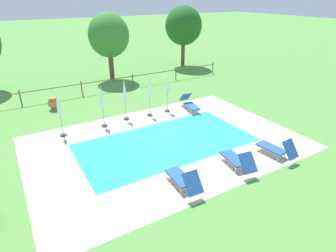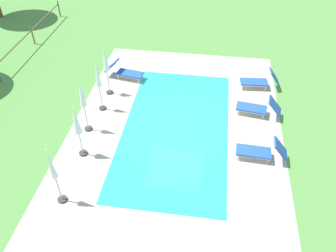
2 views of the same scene
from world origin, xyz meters
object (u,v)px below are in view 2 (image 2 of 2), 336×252
sun_lounger_north_far (260,81)px  sun_lounger_north_end (258,108)px  patio_umbrella_closed_row_mid_east (98,79)px  patio_umbrella_closed_row_west (82,98)px  sun_lounger_north_mid (261,151)px  sun_lounger_north_near_steps (125,71)px  patio_umbrella_closed_row_east (106,64)px  patio_umbrella_closed_row_mid_west (76,123)px  patio_umbrella_closed_row_centre (53,170)px

sun_lounger_north_far → sun_lounger_north_end: sun_lounger_north_far is taller
sun_lounger_north_end → patio_umbrella_closed_row_mid_east: patio_umbrella_closed_row_mid_east is taller
sun_lounger_north_end → patio_umbrella_closed_row_west: bearing=105.9°
patio_umbrella_closed_row_mid_east → sun_lounger_north_far: bearing=-69.0°
sun_lounger_north_end → patio_umbrella_closed_row_mid_east: (-0.56, 6.82, 1.21)m
sun_lounger_north_mid → patio_umbrella_closed_row_mid_east: patio_umbrella_closed_row_mid_east is taller
sun_lounger_north_near_steps → patio_umbrella_closed_row_west: (-4.04, 0.59, 1.24)m
patio_umbrella_closed_row_east → sun_lounger_north_end: bearing=-95.6°
sun_lounger_north_far → patio_umbrella_closed_row_mid_west: bearing=128.6°
patio_umbrella_closed_row_mid_east → patio_umbrella_closed_row_mid_west: bearing=-178.5°
sun_lounger_north_far → patio_umbrella_closed_row_mid_west: patio_umbrella_closed_row_mid_west is taller
sun_lounger_north_far → patio_umbrella_closed_row_mid_east: 7.61m
sun_lounger_north_mid → sun_lounger_north_near_steps: bearing=53.6°
sun_lounger_north_end → patio_umbrella_closed_row_west: 7.39m
sun_lounger_north_far → sun_lounger_north_mid: bearing=177.3°
patio_umbrella_closed_row_mid_west → patio_umbrella_closed_row_centre: bearing=-179.5°
sun_lounger_north_mid → patio_umbrella_closed_row_west: size_ratio=0.77×
sun_lounger_north_near_steps → patio_umbrella_closed_row_mid_west: 5.58m
sun_lounger_north_near_steps → patio_umbrella_closed_row_mid_west: (-5.45, 0.33, 1.16)m
patio_umbrella_closed_row_centre → patio_umbrella_closed_row_west: bearing=4.4°
sun_lounger_north_near_steps → patio_umbrella_closed_row_west: size_ratio=0.81×
sun_lounger_north_far → sun_lounger_north_near_steps: bearing=90.8°
patio_umbrella_closed_row_mid_east → sun_lounger_north_end: bearing=-85.3°
sun_lounger_north_end → patio_umbrella_closed_row_west: (-1.99, 7.01, 1.24)m
patio_umbrella_closed_row_west → patio_umbrella_closed_row_mid_east: (1.44, -0.18, -0.03)m
patio_umbrella_closed_row_mid_east → patio_umbrella_closed_row_east: (1.22, 0.02, 0.00)m
patio_umbrella_closed_row_east → patio_umbrella_closed_row_mid_east: bearing=-179.2°
sun_lounger_north_mid → patio_umbrella_closed_row_centre: (-2.93, 6.70, 1.13)m
sun_lounger_north_near_steps → sun_lounger_north_end: bearing=-107.7°
sun_lounger_north_mid → patio_umbrella_closed_row_mid_west: (-0.73, 6.71, 1.16)m
sun_lounger_north_far → patio_umbrella_closed_row_mid_east: patio_umbrella_closed_row_mid_east is taller
sun_lounger_north_near_steps → sun_lounger_north_end: size_ratio=1.02×
sun_lounger_north_mid → patio_umbrella_closed_row_mid_west: patio_umbrella_closed_row_mid_west is taller
sun_lounger_north_end → patio_umbrella_closed_row_east: 6.98m
sun_lounger_north_mid → sun_lounger_north_far: (4.80, -0.23, 0.01)m
patio_umbrella_closed_row_mid_west → sun_lounger_north_near_steps: bearing=-3.5°
sun_lounger_north_far → patio_umbrella_closed_row_east: patio_umbrella_closed_row_east is taller
sun_lounger_north_end → sun_lounger_north_far: bearing=-5.3°
patio_umbrella_closed_row_west → patio_umbrella_closed_row_mid_east: patio_umbrella_closed_row_west is taller
sun_lounger_north_far → patio_umbrella_closed_row_west: bearing=119.8°
patio_umbrella_closed_row_west → patio_umbrella_closed_row_mid_west: size_ratio=1.07×
sun_lounger_north_near_steps → patio_umbrella_closed_row_mid_east: bearing=171.2°
patio_umbrella_closed_row_mid_west → patio_umbrella_closed_row_centre: patio_umbrella_closed_row_centre is taller
sun_lounger_north_mid → patio_umbrella_closed_row_centre: size_ratio=0.78×
sun_lounger_north_end → patio_umbrella_closed_row_centre: patio_umbrella_closed_row_centre is taller
patio_umbrella_closed_row_mid_east → patio_umbrella_closed_row_east: bearing=0.8°
patio_umbrella_closed_row_centre → patio_umbrella_closed_row_mid_east: 5.04m
sun_lounger_north_mid → patio_umbrella_closed_row_mid_west: 6.85m
sun_lounger_north_near_steps → patio_umbrella_closed_row_mid_west: size_ratio=0.87×
sun_lounger_north_far → patio_umbrella_closed_row_centre: (-7.73, 6.93, 1.12)m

